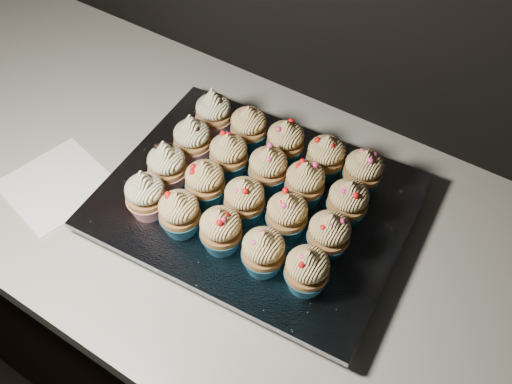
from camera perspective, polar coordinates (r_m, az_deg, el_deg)
cabinet at (r=1.37m, az=-4.30°, el=-12.15°), size 2.40×0.60×0.86m
worktop at (r=0.99m, az=-5.80°, el=0.00°), size 2.44×0.64×0.04m
napkin at (r=1.02m, az=-19.23°, el=0.66°), size 0.19×0.19×0.00m
baking_tray at (r=0.92m, az=0.00°, el=-1.54°), size 0.46×0.36×0.02m
foil_lining at (r=0.91m, az=0.00°, el=-0.88°), size 0.50×0.40×0.01m
cupcake_0 at (r=0.88m, az=-10.98°, el=-0.23°), size 0.06×0.06×0.10m
cupcake_1 at (r=0.85m, az=-7.65°, el=-2.07°), size 0.06×0.06×0.08m
cupcake_2 at (r=0.82m, az=-3.52°, el=-3.78°), size 0.06×0.06×0.08m
cupcake_3 at (r=0.80m, az=0.75°, el=-5.95°), size 0.06×0.06×0.08m
cupcake_4 at (r=0.79m, az=5.13°, el=-7.78°), size 0.06×0.06×0.08m
cupcake_5 at (r=0.91m, az=-8.89°, el=2.67°), size 0.06×0.06×0.10m
cupcake_6 at (r=0.88m, az=-5.12°, el=1.01°), size 0.06×0.06×0.08m
cupcake_7 at (r=0.86m, az=-1.16°, el=-0.76°), size 0.06×0.06×0.08m
cupcake_8 at (r=0.84m, az=3.12°, el=-2.27°), size 0.06×0.06×0.08m
cupcake_9 at (r=0.82m, az=7.30°, el=-4.21°), size 0.06×0.06×0.08m
cupcake_10 at (r=0.95m, az=-6.39°, el=5.32°), size 0.06×0.06×0.10m
cupcake_11 at (r=0.92m, az=-2.76°, el=3.77°), size 0.06×0.06×0.08m
cupcake_12 at (r=0.90m, az=1.22°, el=2.40°), size 0.06×0.06×0.08m
cupcake_13 at (r=0.88m, az=4.92°, el=0.93°), size 0.06×0.06×0.08m
cupcake_14 at (r=0.86m, az=9.17°, el=-0.96°), size 0.06×0.06×0.08m
cupcake_15 at (r=0.99m, az=-4.27°, el=7.92°), size 0.06×0.06×0.10m
cupcake_16 at (r=0.96m, az=-0.74°, el=6.51°), size 0.06×0.06×0.08m
cupcake_17 at (r=0.94m, az=2.96°, el=5.06°), size 0.06×0.06×0.08m
cupcake_18 at (r=0.92m, az=7.00°, el=3.55°), size 0.06×0.06×0.08m
cupcake_19 at (r=0.91m, az=10.67°, el=2.08°), size 0.06×0.06×0.08m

